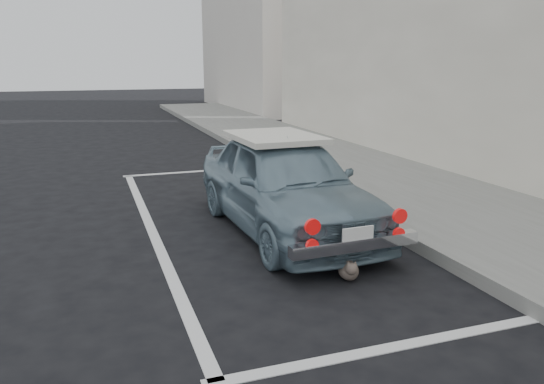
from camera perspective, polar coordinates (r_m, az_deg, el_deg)
The scene contains 8 objects.
ground at distance 4.43m, azimuth 4.18°, elevation -14.28°, with size 80.00×80.00×0.00m, color black.
sidewalk at distance 7.62m, azimuth 20.50°, elevation -2.38°, with size 2.80×40.00×0.15m, color slate.
building_far at distance 24.95m, azimuth -0.84°, elevation 18.19°, with size 3.50×10.00×8.00m, color beige.
pline_rear at distance 4.26m, azimuth 13.42°, elevation -15.83°, with size 3.00×0.12×0.01m, color silver.
pline_front at distance 10.50m, azimuth -7.54°, elevation 2.25°, with size 3.00×0.12×0.01m, color silver.
pline_side at distance 6.93m, azimuth -12.81°, elevation -4.02°, with size 0.12×7.00×0.01m, color silver.
retro_coupe at distance 6.61m, azimuth 1.41°, elevation 0.95°, with size 1.57×3.63×1.22m.
cat at distance 5.30m, azimuth 8.26°, elevation -8.19°, with size 0.27×0.44×0.24m.
Camera 1 is at (-1.59, -3.57, 2.08)m, focal length 35.00 mm.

